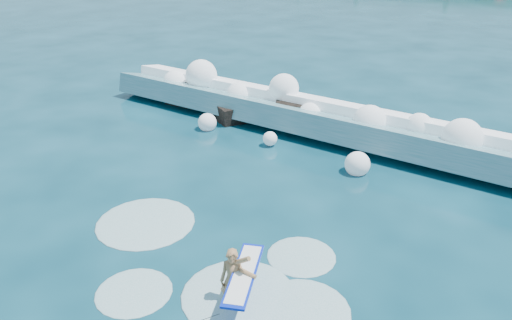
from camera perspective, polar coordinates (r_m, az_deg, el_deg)
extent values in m
plane|color=#072D39|center=(15.88, -8.59, -5.17)|extent=(200.00, 200.00, 0.00)
cube|color=teal|center=(21.63, 4.49, 4.91)|extent=(18.93, 2.88, 1.58)
cube|color=white|center=(22.13, 5.58, 6.65)|extent=(18.93, 1.33, 0.74)
cube|color=black|center=(24.90, -7.47, 7.33)|extent=(2.18, 1.70, 1.12)
cube|color=black|center=(22.53, -3.01, 5.34)|extent=(1.93, 1.79, 0.86)
cube|color=black|center=(22.03, 4.52, 5.16)|extent=(2.16, 2.02, 1.21)
imported|color=#A8784E|center=(11.81, -2.67, -13.67)|extent=(0.71, 0.58, 1.68)
cube|color=#0B25BF|center=(11.53, -1.40, -12.92)|extent=(1.39, 2.33, 0.06)
cube|color=white|center=(11.52, -1.40, -12.87)|extent=(1.23, 2.11, 0.06)
cylinder|color=black|center=(11.09, -5.74, -17.60)|extent=(0.01, 0.91, 0.43)
sphere|color=white|center=(25.52, -9.18, 8.76)|extent=(1.22, 1.22, 1.22)
sphere|color=white|center=(24.58, -6.27, 9.59)|extent=(1.53, 1.53, 1.53)
sphere|color=white|center=(23.28, -1.96, 7.40)|extent=(1.18, 1.18, 1.18)
sphere|color=white|center=(22.44, 3.20, 8.14)|extent=(1.35, 1.35, 1.35)
sphere|color=white|center=(21.32, 6.18, 5.12)|extent=(1.06, 1.06, 1.06)
sphere|color=white|center=(20.14, 12.82, 4.32)|extent=(1.31, 1.31, 1.31)
sphere|color=white|center=(20.10, 18.13, 3.69)|extent=(1.02, 1.02, 1.02)
sphere|color=white|center=(19.17, 22.48, 2.32)|extent=(1.43, 1.43, 1.43)
sphere|color=white|center=(21.53, -5.59, 4.29)|extent=(0.80, 0.80, 0.80)
sphere|color=white|center=(19.78, 1.61, 2.46)|extent=(0.58, 0.58, 0.58)
sphere|color=white|center=(17.97, 11.51, -0.46)|extent=(0.91, 0.91, 0.91)
ellipsoid|color=silver|center=(12.30, -2.02, -15.17)|extent=(2.77, 2.77, 0.14)
ellipsoid|color=silver|center=(12.71, -13.78, -14.47)|extent=(1.86, 1.86, 0.09)
ellipsoid|color=silver|center=(11.95, 5.29, -16.73)|extent=(2.24, 2.24, 0.11)
ellipsoid|color=silver|center=(15.22, -12.52, -7.00)|extent=(2.93, 2.93, 0.15)
ellipsoid|color=silver|center=(13.55, 5.20, -10.90)|extent=(1.85, 1.85, 0.09)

